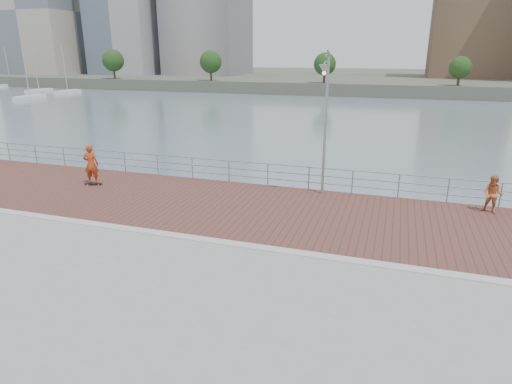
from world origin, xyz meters
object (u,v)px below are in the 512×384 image
(skateboarder, at_px, (91,164))
(bystander, at_px, (493,195))
(street_lamp, at_px, (325,100))
(guardrail, at_px, (288,174))

(skateboarder, bearing_deg, bystander, 167.44)
(street_lamp, xyz_separation_m, skateboarder, (-11.04, -1.74, -3.28))
(street_lamp, relative_size, bystander, 3.89)
(street_lamp, distance_m, bystander, 7.83)
(guardrail, xyz_separation_m, skateboarder, (-9.27, -2.69, 0.39))
(bystander, bearing_deg, skateboarder, -150.03)
(bystander, bearing_deg, street_lamp, -155.23)
(skateboarder, bearing_deg, guardrail, 177.91)
(guardrail, xyz_separation_m, bystander, (8.75, -0.89, 0.12))
(street_lamp, height_order, skateboarder, street_lamp)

